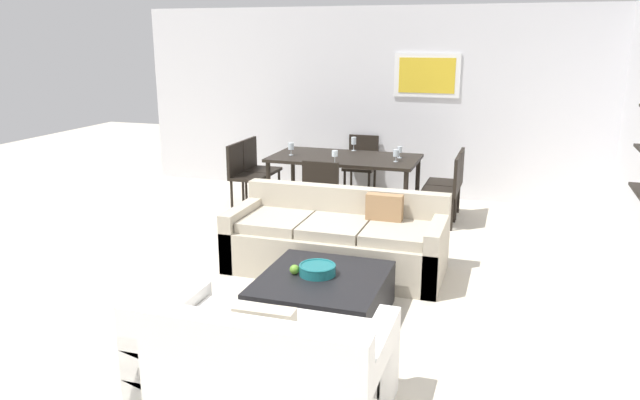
% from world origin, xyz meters
% --- Properties ---
extents(ground_plane, '(18.00, 18.00, 0.00)m').
position_xyz_m(ground_plane, '(0.00, 0.00, 0.00)').
color(ground_plane, beige).
extents(back_wall_unit, '(8.40, 0.09, 2.70)m').
position_xyz_m(back_wall_unit, '(0.30, 3.53, 1.35)').
color(back_wall_unit, silver).
rests_on(back_wall_unit, ground).
extents(sofa_beige, '(2.13, 0.90, 0.78)m').
position_xyz_m(sofa_beige, '(0.11, 0.34, 0.29)').
color(sofa_beige, '#B2A893').
rests_on(sofa_beige, ground).
extents(loveseat_white, '(1.50, 0.90, 0.78)m').
position_xyz_m(loveseat_white, '(0.36, -2.11, 0.29)').
color(loveseat_white, white).
rests_on(loveseat_white, ground).
extents(coffee_table, '(1.00, 1.09, 0.38)m').
position_xyz_m(coffee_table, '(0.31, -0.78, 0.19)').
color(coffee_table, black).
rests_on(coffee_table, ground).
extents(decorative_bowl, '(0.31, 0.31, 0.09)m').
position_xyz_m(decorative_bowl, '(0.26, -0.75, 0.43)').
color(decorative_bowl, '#19666B').
rests_on(decorative_bowl, coffee_table).
extents(apple_on_coffee_table, '(0.08, 0.08, 0.08)m').
position_xyz_m(apple_on_coffee_table, '(0.08, -0.80, 0.42)').
color(apple_on_coffee_table, '#669E2D').
rests_on(apple_on_coffee_table, coffee_table).
extents(dining_table, '(1.93, 1.03, 0.75)m').
position_xyz_m(dining_table, '(-0.40, 2.40, 0.69)').
color(dining_table, black).
rests_on(dining_table, ground).
extents(dining_chair_head, '(0.44, 0.44, 0.88)m').
position_xyz_m(dining_chair_head, '(-0.40, 3.32, 0.50)').
color(dining_chair_head, black).
rests_on(dining_chair_head, ground).
extents(dining_chair_left_near, '(0.44, 0.44, 0.88)m').
position_xyz_m(dining_chair_left_near, '(-1.77, 2.16, 0.50)').
color(dining_chair_left_near, black).
rests_on(dining_chair_left_near, ground).
extents(dining_chair_left_far, '(0.44, 0.44, 0.88)m').
position_xyz_m(dining_chair_left_far, '(-1.77, 2.63, 0.50)').
color(dining_chair_left_far, black).
rests_on(dining_chair_left_far, ground).
extents(dining_chair_right_near, '(0.44, 0.44, 0.88)m').
position_xyz_m(dining_chair_right_near, '(0.97, 2.16, 0.50)').
color(dining_chair_right_near, black).
rests_on(dining_chair_right_near, ground).
extents(dining_chair_right_far, '(0.44, 0.44, 0.88)m').
position_xyz_m(dining_chair_right_far, '(0.97, 2.63, 0.50)').
color(dining_chair_right_far, black).
rests_on(dining_chair_right_far, ground).
extents(dining_chair_foot, '(0.44, 0.44, 0.88)m').
position_xyz_m(dining_chair_foot, '(-0.40, 1.47, 0.50)').
color(dining_chair_foot, black).
rests_on(dining_chair_foot, ground).
extents(wine_glass_foot, '(0.08, 0.08, 0.16)m').
position_xyz_m(wine_glass_foot, '(-0.40, 1.94, 0.87)').
color(wine_glass_foot, silver).
rests_on(wine_glass_foot, dining_table).
extents(wine_glass_right_near, '(0.07, 0.07, 0.16)m').
position_xyz_m(wine_glass_right_near, '(0.30, 2.27, 0.86)').
color(wine_glass_right_near, silver).
rests_on(wine_glass_right_near, dining_table).
extents(wine_glass_head, '(0.07, 0.07, 0.19)m').
position_xyz_m(wine_glass_head, '(-0.40, 2.85, 0.88)').
color(wine_glass_head, silver).
rests_on(wine_glass_head, dining_table).
extents(wine_glass_right_far, '(0.06, 0.06, 0.15)m').
position_xyz_m(wine_glass_right_far, '(0.30, 2.53, 0.85)').
color(wine_glass_right_far, silver).
rests_on(wine_glass_right_far, dining_table).
extents(wine_glass_left_near, '(0.08, 0.08, 0.17)m').
position_xyz_m(wine_glass_left_near, '(-1.11, 2.27, 0.87)').
color(wine_glass_left_near, silver).
rests_on(wine_glass_left_near, dining_table).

